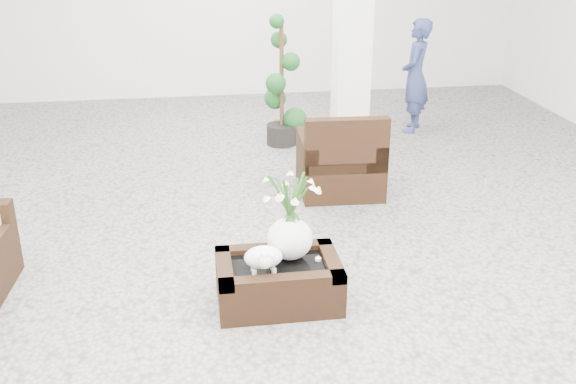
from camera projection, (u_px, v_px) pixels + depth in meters
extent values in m
plane|color=gray|center=(286.00, 255.00, 5.71)|extent=(11.00, 11.00, 0.00)
cube|color=white|center=(354.00, 1.00, 7.76)|extent=(0.40, 0.40, 3.50)
cube|color=black|center=(278.00, 283.00, 4.96)|extent=(0.90, 0.60, 0.31)
ellipsoid|color=white|center=(263.00, 260.00, 4.76)|extent=(0.28, 0.23, 0.21)
cylinder|color=white|center=(318.00, 259.00, 4.96)|extent=(0.04, 0.04, 0.03)
cube|color=black|center=(340.00, 151.00, 6.86)|extent=(0.86, 0.83, 0.88)
imported|color=navy|center=(415.00, 76.00, 8.70)|extent=(0.55, 0.64, 1.47)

